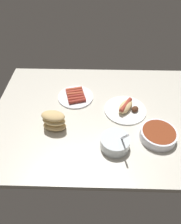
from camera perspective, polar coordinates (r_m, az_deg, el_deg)
ground_plane at (r=122.68cm, az=2.06°, el=-0.75°), size 120.00×90.00×3.00cm
bowl_chili at (r=112.49cm, az=17.70°, el=-5.73°), size 18.23×18.23×4.85cm
bread_stack at (r=111.41cm, az=-9.78°, el=-2.29°), size 13.46×9.95×10.80cm
plate_hotdog_assembled at (r=123.46cm, az=9.41°, el=0.97°), size 23.98×23.98×5.61cm
plate_sausages at (r=131.31cm, az=-4.01°, el=4.26°), size 21.59×21.59×3.14cm
bowl_coleslaw at (r=104.03cm, az=6.60°, el=-8.00°), size 14.37×14.37×15.94cm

